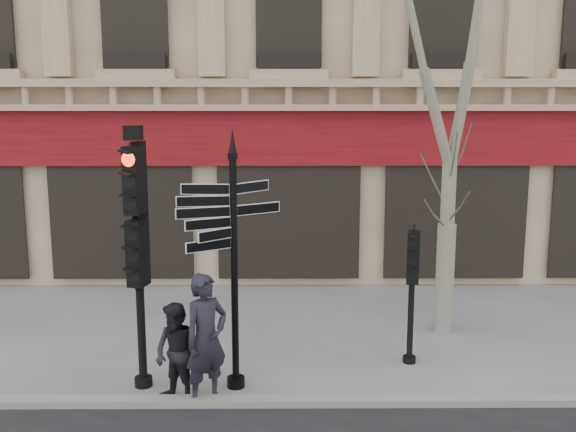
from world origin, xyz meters
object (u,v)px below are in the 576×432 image
(traffic_signal_main, at_px, (137,226))
(pedestrian_a, at_px, (206,339))
(plane_tree, at_px, (456,25))
(pedestrian_b, at_px, (177,354))
(fingerpost, at_px, (234,217))
(traffic_signal_secondary, at_px, (412,272))

(traffic_signal_main, relative_size, pedestrian_a, 2.06)
(plane_tree, bearing_deg, pedestrian_b, -147.27)
(fingerpost, distance_m, plane_tree, 5.52)
(pedestrian_a, distance_m, pedestrian_b, 0.49)
(plane_tree, height_order, pedestrian_a, plane_tree)
(traffic_signal_secondary, bearing_deg, pedestrian_b, -146.10)
(traffic_signal_main, distance_m, traffic_signal_secondary, 4.56)
(traffic_signal_secondary, distance_m, pedestrian_b, 4.10)
(fingerpost, height_order, pedestrian_a, fingerpost)
(pedestrian_a, bearing_deg, plane_tree, -7.16)
(pedestrian_a, relative_size, pedestrian_b, 1.30)
(traffic_signal_main, bearing_deg, plane_tree, 39.22)
(pedestrian_b, bearing_deg, fingerpost, 67.26)
(traffic_signal_secondary, bearing_deg, traffic_signal_main, -156.04)
(plane_tree, distance_m, pedestrian_b, 7.49)
(fingerpost, xyz_separation_m, plane_tree, (3.86, 2.47, 3.07))
(fingerpost, xyz_separation_m, pedestrian_a, (-0.38, -0.54, -1.72))
(traffic_signal_secondary, xyz_separation_m, pedestrian_b, (-3.73, -1.48, -0.85))
(traffic_signal_secondary, relative_size, pedestrian_b, 1.52)
(fingerpost, distance_m, pedestrian_b, 2.18)
(fingerpost, relative_size, plane_tree, 0.49)
(fingerpost, height_order, traffic_signal_secondary, fingerpost)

